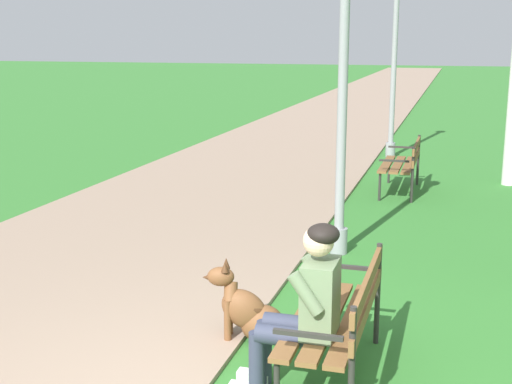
% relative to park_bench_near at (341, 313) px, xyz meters
% --- Properties ---
extents(paved_path, '(4.19, 60.00, 0.04)m').
position_rel_park_bench_near_xyz_m(paved_path, '(-2.96, 22.97, -0.49)').
color(paved_path, gray).
rests_on(paved_path, ground).
extents(park_bench_near, '(0.55, 1.50, 0.85)m').
position_rel_park_bench_near_xyz_m(park_bench_near, '(0.00, 0.00, 0.00)').
color(park_bench_near, brown).
rests_on(park_bench_near, ground).
extents(park_bench_mid, '(0.55, 1.50, 0.85)m').
position_rel_park_bench_near_xyz_m(park_bench_mid, '(-0.08, 6.51, 0.00)').
color(park_bench_mid, brown).
rests_on(park_bench_mid, ground).
extents(person_seated_on_near_bench, '(0.74, 0.49, 1.25)m').
position_rel_park_bench_near_xyz_m(person_seated_on_near_bench, '(-0.21, -0.30, 0.17)').
color(person_seated_on_near_bench, '#33384C').
rests_on(person_seated_on_near_bench, ground).
extents(dog_brown, '(0.83, 0.37, 0.71)m').
position_rel_park_bench_near_xyz_m(dog_brown, '(-0.82, 0.42, -0.25)').
color(dog_brown, brown).
rests_on(dog_brown, ground).
extents(lamp_post_near, '(0.24, 0.24, 3.93)m').
position_rel_park_bench_near_xyz_m(lamp_post_near, '(-0.53, 3.01, 1.52)').
color(lamp_post_near, gray).
rests_on(lamp_post_near, ground).
extents(lamp_post_mid, '(0.24, 0.24, 3.96)m').
position_rel_park_bench_near_xyz_m(lamp_post_mid, '(-0.62, 9.90, 1.54)').
color(lamp_post_mid, gray).
rests_on(lamp_post_mid, ground).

